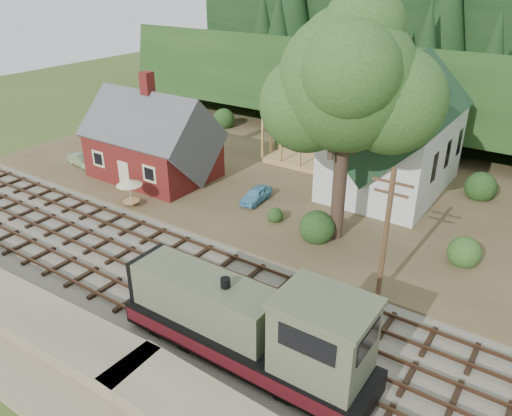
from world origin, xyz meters
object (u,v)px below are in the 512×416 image
Objects in this scene: patio_set at (129,183)px; locomotive at (253,328)px; car_blue at (256,195)px; car_green at (81,160)px.

locomotive is at bearing -26.23° from patio_set.
patio_set is (-7.49, -6.04, 1.30)m from car_blue.
patio_set is at bearing -101.73° from car_green.
locomotive is 29.98m from car_green.
patio_set is at bearing -144.72° from car_blue.
car_green is (-27.48, 11.91, -1.36)m from locomotive.
patio_set is (-17.25, 8.50, -0.03)m from locomotive.
car_blue is (-9.76, 14.54, -1.33)m from locomotive.
patio_set is at bearing 153.77° from locomotive.
locomotive is at bearing -59.70° from car_blue.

